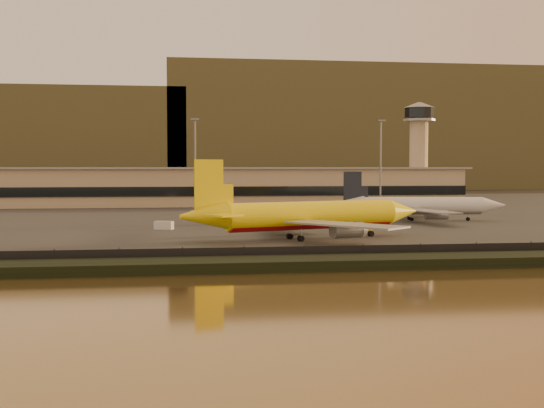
% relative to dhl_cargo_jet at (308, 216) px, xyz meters
% --- Properties ---
extents(ground, '(900.00, 900.00, 0.00)m').
position_rel_dhl_cargo_jet_xyz_m(ground, '(-7.90, -15.19, -4.35)').
color(ground, black).
rests_on(ground, ground).
extents(embankment, '(320.00, 7.00, 1.40)m').
position_rel_dhl_cargo_jet_xyz_m(embankment, '(-7.90, -32.19, -3.65)').
color(embankment, black).
rests_on(embankment, ground).
extents(tarmac, '(320.00, 220.00, 0.20)m').
position_rel_dhl_cargo_jet_xyz_m(tarmac, '(-7.90, 79.81, -4.25)').
color(tarmac, '#2D2D2D').
rests_on(tarmac, ground).
extents(perimeter_fence, '(300.00, 0.05, 2.20)m').
position_rel_dhl_cargo_jet_xyz_m(perimeter_fence, '(-7.90, -28.19, -3.05)').
color(perimeter_fence, black).
rests_on(perimeter_fence, tarmac).
extents(terminal_building, '(202.00, 25.00, 12.60)m').
position_rel_dhl_cargo_jet_xyz_m(terminal_building, '(-22.42, 110.36, 1.90)').
color(terminal_building, tan).
rests_on(terminal_building, tarmac).
extents(control_tower, '(11.20, 11.20, 35.50)m').
position_rel_dhl_cargo_jet_xyz_m(control_tower, '(62.10, 115.81, 17.31)').
color(control_tower, tan).
rests_on(control_tower, tarmac).
extents(apron_light_masts, '(152.20, 12.20, 25.40)m').
position_rel_dhl_cargo_jet_xyz_m(apron_light_masts, '(7.10, 59.81, 11.35)').
color(apron_light_masts, slate).
rests_on(apron_light_masts, tarmac).
extents(distant_hills, '(470.00, 160.00, 70.00)m').
position_rel_dhl_cargo_jet_xyz_m(distant_hills, '(-28.64, 324.81, 27.04)').
color(distant_hills, brown).
rests_on(distant_hills, ground).
extents(dhl_cargo_jet, '(45.54, 43.44, 13.90)m').
position_rel_dhl_cargo_jet_xyz_m(dhl_cargo_jet, '(0.00, 0.00, 0.00)').
color(dhl_cargo_jet, yellow).
rests_on(dhl_cargo_jet, tarmac).
extents(white_narrowbody_jet, '(40.27, 38.89, 11.59)m').
position_rel_dhl_cargo_jet_xyz_m(white_narrowbody_jet, '(34.13, 37.75, -0.69)').
color(white_narrowbody_jet, silver).
rests_on(white_narrowbody_jet, tarmac).
extents(gse_vehicle_yellow, '(4.65, 3.00, 1.93)m').
position_rel_dhl_cargo_jet_xyz_m(gse_vehicle_yellow, '(12.29, 10.86, -3.18)').
color(gse_vehicle_yellow, yellow).
rests_on(gse_vehicle_yellow, tarmac).
extents(gse_vehicle_white, '(4.10, 2.89, 1.69)m').
position_rel_dhl_cargo_jet_xyz_m(gse_vehicle_white, '(-25.32, 23.21, -3.31)').
color(gse_vehicle_white, silver).
rests_on(gse_vehicle_white, tarmac).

